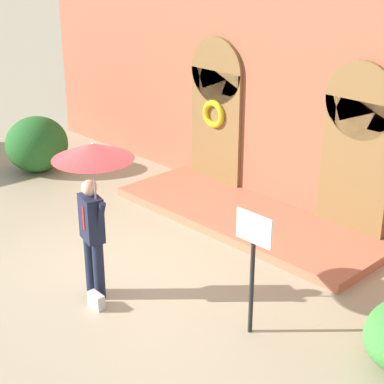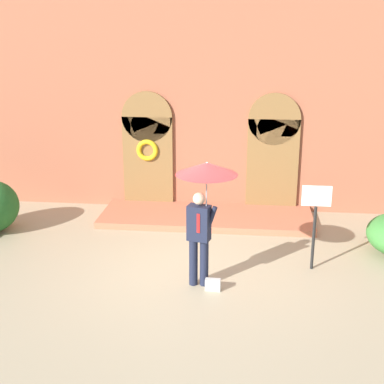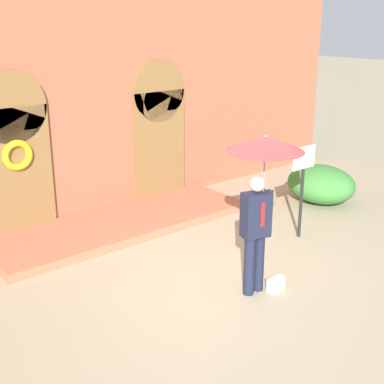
{
  "view_description": "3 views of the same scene",
  "coord_description": "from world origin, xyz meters",
  "views": [
    {
      "loc": [
        6.91,
        -5.0,
        4.99
      ],
      "look_at": [
        0.2,
        1.5,
        1.1
      ],
      "focal_mm": 60.0,
      "sensor_mm": 36.0,
      "label": 1
    },
    {
      "loc": [
        0.96,
        -9.35,
        4.67
      ],
      "look_at": [
        -0.15,
        1.13,
        1.33
      ],
      "focal_mm": 50.0,
      "sensor_mm": 36.0,
      "label": 2
    },
    {
      "loc": [
        -5.12,
        -5.27,
        3.95
      ],
      "look_at": [
        0.22,
        1.14,
        1.16
      ],
      "focal_mm": 50.0,
      "sensor_mm": 36.0,
      "label": 3
    }
  ],
  "objects": [
    {
      "name": "sign_post",
      "position": [
        2.3,
        0.54,
        1.16
      ],
      "size": [
        0.56,
        0.06,
        1.72
      ],
      "color": "black",
      "rests_on": "ground"
    },
    {
      "name": "building_facade",
      "position": [
        -0.0,
        4.15,
        2.68
      ],
      "size": [
        14.0,
        2.3,
        5.6
      ],
      "color": "#9E563D",
      "rests_on": "ground"
    },
    {
      "name": "shrub_right",
      "position": [
        4.18,
        1.5,
        0.41
      ],
      "size": [
        1.3,
        1.55,
        0.82
      ],
      "primitive_type": "ellipsoid",
      "color": "#387A33",
      "rests_on": "ground"
    },
    {
      "name": "handbag",
      "position": [
        0.41,
        -0.58,
        0.11
      ],
      "size": [
        0.29,
        0.13,
        0.22
      ],
      "primitive_type": "cube",
      "rotation": [
        0.0,
        0.0,
        -0.05
      ],
      "color": "#B7B7B2",
      "rests_on": "ground"
    },
    {
      "name": "ground_plane",
      "position": [
        0.0,
        0.0,
        0.0
      ],
      "size": [
        80.0,
        80.0,
        0.0
      ],
      "primitive_type": "plane",
      "color": "tan"
    },
    {
      "name": "person_with_umbrella",
      "position": [
        0.23,
        -0.38,
        1.91
      ],
      "size": [
        1.1,
        1.1,
        2.36
      ],
      "color": "#191E33",
      "rests_on": "ground"
    }
  ]
}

